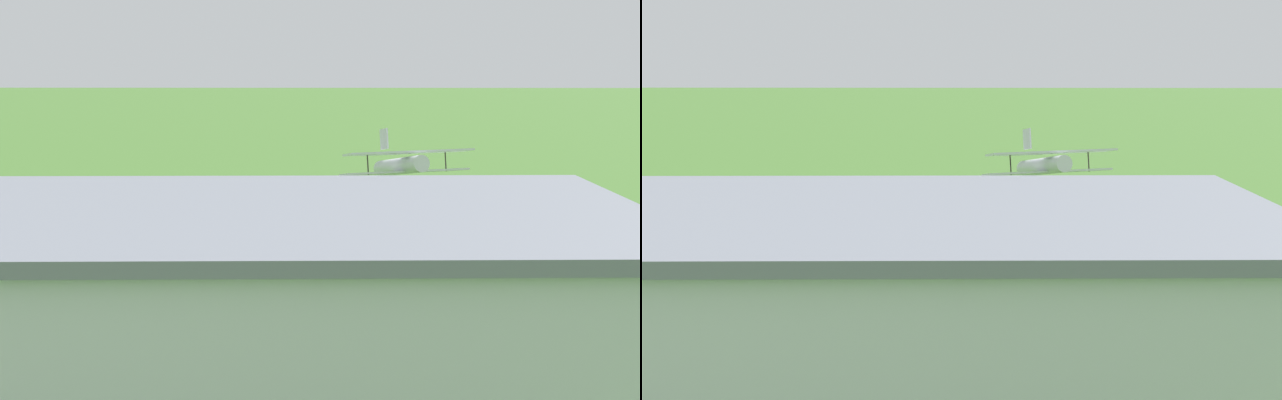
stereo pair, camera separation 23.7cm
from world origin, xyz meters
TOP-DOWN VIEW (x-y plane):
  - ground_plane at (0.00, 0.00)m, footprint 400.00×400.00m
  - hangar at (5.88, 39.22)m, footprint 31.80×13.08m
  - biplane at (-6.31, 5.24)m, footprint 8.29×7.12m
  - car_black at (-7.71, 24.37)m, footprint 2.46×4.85m

SIDE VIEW (x-z plane):
  - ground_plane at x=0.00m, z-range 0.00..0.00m
  - car_black at x=-7.71m, z-range 0.03..1.66m
  - biplane at x=-6.31m, z-range 1.09..4.95m
  - hangar at x=5.88m, z-range 0.01..6.04m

